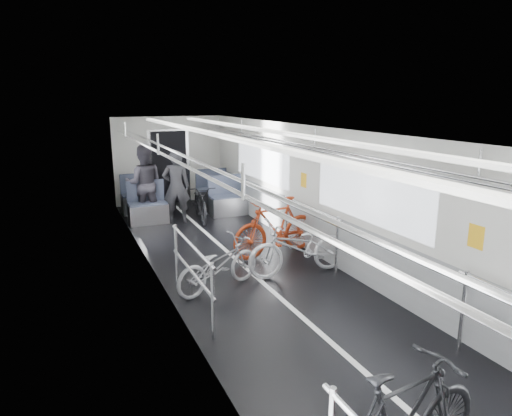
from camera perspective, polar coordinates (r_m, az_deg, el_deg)
The scene contains 7 objects.
car_shell at distance 8.07m, azimuth -2.42°, elevation 0.95°, with size 3.02×14.01×2.41m.
bike_left_far at distance 7.07m, azimuth -4.74°, elevation -7.06°, with size 0.54×1.54×0.81m, color #9D9EA2.
bike_right_mid at distance 7.64m, azimuth 5.41°, elevation -4.90°, with size 0.63×1.81×0.95m, color #BBBCC0.
bike_right_far at distance 8.52m, azimuth 2.48°, elevation -2.38°, with size 0.52×1.83×1.10m, color #A03113.
bike_aisle at distance 11.08m, azimuth -6.94°, elevation 0.73°, with size 0.58×1.67×0.88m, color black.
person_standing at distance 10.85m, azimuth -9.94°, elevation 2.64°, with size 0.63×0.41×1.73m, color black.
person_seated at distance 11.14m, azimuth -13.80°, elevation 3.00°, with size 0.89×0.69×1.83m, color #2D2A32.
Camera 1 is at (-2.84, -5.56, 2.90)m, focal length 32.00 mm.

